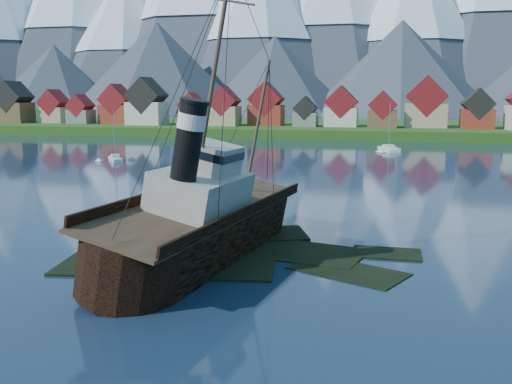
% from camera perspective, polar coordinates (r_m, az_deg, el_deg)
% --- Properties ---
extents(ground, '(1400.00, 1400.00, 0.00)m').
position_cam_1_polar(ground, '(50.31, -4.58, -6.64)').
color(ground, '#172840').
rests_on(ground, ground).
extents(shoal, '(31.71, 21.24, 1.14)m').
position_cam_1_polar(shoal, '(51.90, -1.96, -6.50)').
color(shoal, black).
rests_on(shoal, ground).
extents(shore_bank, '(600.00, 80.00, 3.20)m').
position_cam_1_polar(shore_bank, '(216.87, 9.37, 5.93)').
color(shore_bank, '#164513').
rests_on(shore_bank, ground).
extents(seawall, '(600.00, 2.50, 2.00)m').
position_cam_1_polar(seawall, '(179.08, 8.50, 5.15)').
color(seawall, '#3F3D38').
rests_on(seawall, ground).
extents(town, '(250.96, 16.69, 17.30)m').
position_cam_1_polar(town, '(203.88, -0.35, 8.34)').
color(town, maroon).
rests_on(town, ground).
extents(mountains, '(965.00, 340.00, 205.00)m').
position_cam_1_polar(mountains, '(532.71, 12.05, 17.72)').
color(mountains, '#2D333D').
rests_on(mountains, ground).
extents(tugboat_wreck, '(7.47, 32.17, 25.49)m').
position_cam_1_polar(tugboat_wreck, '(51.34, -5.23, -2.63)').
color(tugboat_wreck, black).
rests_on(tugboat_wreck, ground).
extents(sailboat_c, '(6.14, 9.84, 12.49)m').
position_cam_1_polar(sailboat_c, '(134.46, -3.27, 3.85)').
color(sailboat_c, silver).
rests_on(sailboat_c, ground).
extents(sailboat_e, '(5.75, 11.31, 12.74)m').
position_cam_1_polar(sailboat_e, '(147.40, 13.12, 4.13)').
color(sailboat_e, silver).
rests_on(sailboat_e, ground).
extents(sailboat_f, '(5.84, 6.92, 11.18)m').
position_cam_1_polar(sailboat_f, '(126.34, -13.88, 3.19)').
color(sailboat_f, silver).
rests_on(sailboat_f, ground).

